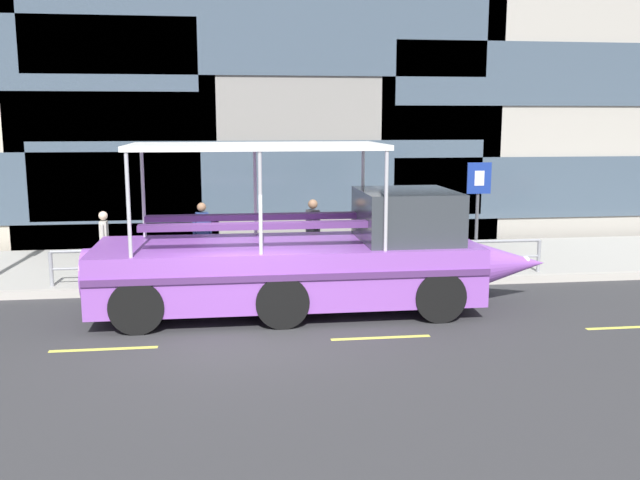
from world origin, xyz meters
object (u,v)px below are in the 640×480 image
Objects in this scene: pedestrian_near_bow at (396,228)px; parking_sign at (478,197)px; duck_tour_boat at (313,259)px; pedestrian_mid_left at (313,227)px; pedestrian_near_stern at (104,237)px; pedestrian_mid_right at (202,228)px.

parking_sign is at bearing -6.81° from pedestrian_near_bow.
duck_tour_boat is at bearing -130.23° from pedestrian_near_bow.
duck_tour_boat is 3.15m from pedestrian_mid_left.
pedestrian_near_bow is at bearing -1.76° from pedestrian_near_stern.
parking_sign is 2.15m from pedestrian_near_bow.
pedestrian_near_bow is 7.01m from pedestrian_near_stern.
parking_sign is 1.72× the size of pedestrian_near_stern.
duck_tour_boat reaches higher than pedestrian_near_stern.
pedestrian_mid_left is 4.99m from pedestrian_near_stern.
pedestrian_near_bow reaches higher than pedestrian_near_stern.
pedestrian_near_stern is (-2.27, -0.55, -0.06)m from pedestrian_mid_right.
pedestrian_mid_left is at bearing 0.74° from pedestrian_near_stern.
pedestrian_mid_left is (-2.02, 0.28, 0.03)m from pedestrian_near_bow.
pedestrian_near_stern is at bearing 146.34° from duck_tour_boat.
pedestrian_near_bow is (2.41, 2.85, 0.13)m from duck_tour_boat.
duck_tour_boat is at bearing -149.36° from parking_sign.
pedestrian_mid_right is (-2.32, 3.61, 0.10)m from duck_tour_boat.
duck_tour_boat is at bearing -57.21° from pedestrian_mid_right.
pedestrian_mid_left is at bearing 172.10° from pedestrian_near_bow.
pedestrian_near_bow is at bearing 49.77° from duck_tour_boat.
pedestrian_near_stern is (-4.99, -0.06, -0.12)m from pedestrian_mid_left.
parking_sign is 6.85m from pedestrian_mid_right.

